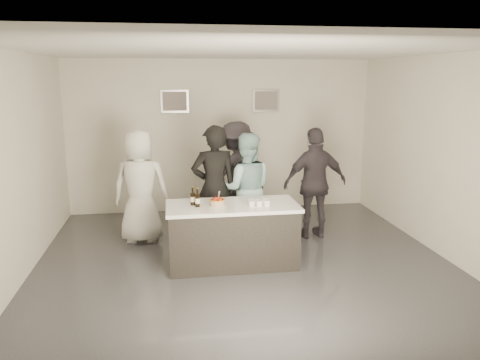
{
  "coord_description": "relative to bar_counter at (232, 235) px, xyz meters",
  "views": [
    {
      "loc": [
        -1.03,
        -6.25,
        2.66
      ],
      "look_at": [
        0.0,
        0.5,
        1.15
      ],
      "focal_mm": 35.0,
      "sensor_mm": 36.0,
      "label": 1
    }
  ],
  "objects": [
    {
      "name": "picture_right",
      "position": [
        1.08,
        2.91,
        1.75
      ],
      "size": [
        0.54,
        0.04,
        0.44
      ],
      "primitive_type": "cube",
      "color": "#B2B2B7",
      "rests_on": "wall_back"
    },
    {
      "name": "person_guest_right",
      "position": [
        1.53,
        1.0,
        0.48
      ],
      "size": [
        1.12,
        0.54,
        1.86
      ],
      "primitive_type": "imported",
      "rotation": [
        0.0,
        0.0,
        3.22
      ],
      "color": "#332E36",
      "rests_on": "ground"
    },
    {
      "name": "person_guest_back",
      "position": [
        0.33,
        1.81,
        0.5
      ],
      "size": [
        1.41,
        1.15,
        1.89
      ],
      "primitive_type": "imported",
      "rotation": [
        0.0,
        0.0,
        3.58
      ],
      "color": "#29262D",
      "rests_on": "ground"
    },
    {
      "name": "person_main_black",
      "position": [
        -0.19,
        0.72,
        0.53
      ],
      "size": [
        0.75,
        0.53,
        1.95
      ],
      "primitive_type": "imported",
      "rotation": [
        0.0,
        0.0,
        3.24
      ],
      "color": "black",
      "rests_on": "ground"
    },
    {
      "name": "candles",
      "position": [
        -0.3,
        -0.34,
        0.45
      ],
      "size": [
        0.24,
        0.08,
        0.01
      ],
      "primitive_type": "cube",
      "color": "pink",
      "rests_on": "bar_counter"
    },
    {
      "name": "wall_left",
      "position": [
        -2.82,
        -0.06,
        1.05
      ],
      "size": [
        0.04,
        6.0,
        3.0
      ],
      "primitive_type": "cube",
      "color": "silver",
      "rests_on": "ground"
    },
    {
      "name": "bar_counter",
      "position": [
        0.0,
        0.0,
        0.0
      ],
      "size": [
        1.86,
        0.86,
        0.9
      ],
      "primitive_type": "cube",
      "color": "white",
      "rests_on": "ground"
    },
    {
      "name": "wall_right",
      "position": [
        3.18,
        -0.06,
        1.05
      ],
      "size": [
        0.04,
        6.0,
        3.0
      ],
      "primitive_type": "cube",
      "color": "silver",
      "rests_on": "ground"
    },
    {
      "name": "cake",
      "position": [
        -0.21,
        -0.03,
        0.49
      ],
      "size": [
        0.21,
        0.21,
        0.08
      ],
      "primitive_type": "cylinder",
      "color": "orange",
      "rests_on": "bar_counter"
    },
    {
      "name": "wall_front",
      "position": [
        0.18,
        -3.06,
        1.05
      ],
      "size": [
        6.0,
        0.04,
        3.0
      ],
      "primitive_type": "cube",
      "color": "silver",
      "rests_on": "ground"
    },
    {
      "name": "beer_bottle_a",
      "position": [
        -0.55,
        0.05,
        0.58
      ],
      "size": [
        0.07,
        0.07,
        0.26
      ],
      "primitive_type": "cylinder",
      "color": "black",
      "rests_on": "bar_counter"
    },
    {
      "name": "wall_back",
      "position": [
        0.18,
        2.94,
        1.05
      ],
      "size": [
        6.0,
        0.04,
        3.0
      ],
      "primitive_type": "cube",
      "color": "silver",
      "rests_on": "ground"
    },
    {
      "name": "floor",
      "position": [
        0.18,
        -0.06,
        -0.45
      ],
      "size": [
        6.0,
        6.0,
        0.0
      ],
      "primitive_type": "plane",
      "color": "#3D3D42",
      "rests_on": "ground"
    },
    {
      "name": "picture_left",
      "position": [
        -0.72,
        2.91,
        1.75
      ],
      "size": [
        0.54,
        0.04,
        0.44
      ],
      "primitive_type": "cube",
      "color": "#B2B2B7",
      "rests_on": "wall_back"
    },
    {
      "name": "ceiling",
      "position": [
        0.18,
        -0.06,
        2.55
      ],
      "size": [
        6.0,
        6.0,
        0.0
      ],
      "primitive_type": "plane",
      "rotation": [
        3.14,
        0.0,
        0.0
      ],
      "color": "white"
    },
    {
      "name": "person_main_blue",
      "position": [
        0.35,
        0.89,
        0.45
      ],
      "size": [
        0.96,
        0.79,
        1.8
      ],
      "primitive_type": "imported",
      "rotation": [
        0.0,
        0.0,
        3.01
      ],
      "color": "#9DCCCE",
      "rests_on": "ground"
    },
    {
      "name": "tumbler_cluster",
      "position": [
        0.36,
        -0.09,
        0.49
      ],
      "size": [
        0.3,
        0.19,
        0.08
      ],
      "primitive_type": "cube",
      "color": "orange",
      "rests_on": "bar_counter"
    },
    {
      "name": "beer_bottle_b",
      "position": [
        -0.49,
        -0.05,
        0.58
      ],
      "size": [
        0.07,
        0.07,
        0.26
      ],
      "primitive_type": "cylinder",
      "color": "black",
      "rests_on": "bar_counter"
    },
    {
      "name": "person_guest_left",
      "position": [
        -1.33,
        1.21,
        0.48
      ],
      "size": [
        0.99,
        0.73,
        1.85
      ],
      "primitive_type": "imported",
      "rotation": [
        0.0,
        0.0,
        2.98
      ],
      "color": "white",
      "rests_on": "ground"
    }
  ]
}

